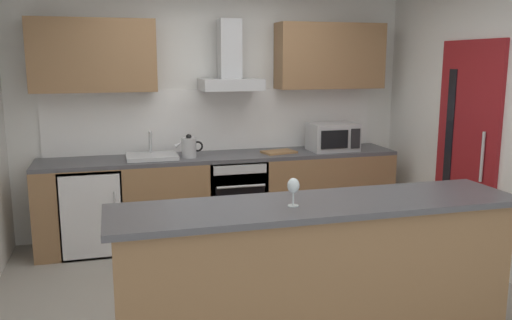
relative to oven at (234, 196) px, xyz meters
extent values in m
cube|color=gray|center=(-0.11, -1.47, -0.47)|extent=(5.22, 4.63, 0.02)
cube|color=white|center=(-0.11, 0.41, 0.84)|extent=(5.22, 0.12, 2.60)
cube|color=white|center=(2.06, -1.47, 0.84)|extent=(0.12, 4.63, 2.60)
cube|color=white|center=(-0.11, 0.33, 0.77)|extent=(3.58, 0.02, 0.66)
cube|color=olive|center=(-0.11, 0.03, -0.03)|extent=(3.71, 0.60, 0.86)
cube|color=#4C4C51|center=(-0.11, 0.03, 0.42)|extent=(3.71, 0.60, 0.04)
cube|color=olive|center=(0.04, -2.24, 0.01)|extent=(2.57, 0.52, 0.94)
cube|color=#4C4C51|center=(0.04, -2.24, 0.50)|extent=(2.67, 0.64, 0.04)
cube|color=olive|center=(-1.35, 0.18, 1.45)|extent=(1.19, 0.32, 0.70)
cube|color=olive|center=(1.13, 0.18, 1.45)|extent=(1.19, 0.32, 0.70)
cube|color=maroon|center=(1.98, -1.10, 0.56)|extent=(0.04, 0.85, 2.05)
cube|color=black|center=(1.96, -0.86, 0.67)|extent=(0.01, 0.11, 1.31)
cylinder|color=#B7BABC|center=(1.94, -1.37, 0.56)|extent=(0.03, 0.03, 0.45)
cube|color=slate|center=(0.00, 0.01, 0.00)|extent=(0.60, 0.56, 0.80)
cube|color=black|center=(0.00, -0.29, -0.06)|extent=(0.50, 0.02, 0.48)
cube|color=#B7BABC|center=(0.00, -0.29, 0.34)|extent=(0.54, 0.02, 0.09)
cylinder|color=#B7BABC|center=(0.00, -0.32, 0.18)|extent=(0.49, 0.02, 0.02)
cube|color=white|center=(-1.44, 0.01, -0.04)|extent=(0.58, 0.56, 0.85)
cube|color=silver|center=(-1.44, -0.28, -0.04)|extent=(0.55, 0.02, 0.80)
cylinder|color=#B7BABC|center=(-1.21, -0.30, 0.01)|extent=(0.02, 0.02, 0.38)
cube|color=#B7BABC|center=(1.10, -0.02, 0.59)|extent=(0.50, 0.36, 0.30)
cube|color=black|center=(1.04, -0.21, 0.59)|extent=(0.30, 0.02, 0.19)
cube|color=black|center=(1.28, -0.21, 0.59)|extent=(0.10, 0.01, 0.21)
cube|color=silver|center=(-0.84, 0.01, 0.46)|extent=(0.50, 0.40, 0.04)
cylinder|color=#B7BABC|center=(-0.84, 0.13, 0.57)|extent=(0.03, 0.03, 0.26)
cylinder|color=#B7BABC|center=(-0.84, 0.05, 0.69)|extent=(0.03, 0.16, 0.03)
cylinder|color=#B7BABC|center=(-0.47, -0.03, 0.54)|extent=(0.15, 0.15, 0.20)
sphere|color=black|center=(-0.47, -0.03, 0.65)|extent=(0.06, 0.06, 0.06)
cone|color=#B7BABC|center=(-0.57, -0.03, 0.58)|extent=(0.09, 0.04, 0.07)
torus|color=black|center=(-0.38, -0.03, 0.55)|extent=(0.11, 0.02, 0.11)
cube|color=#B7BABC|center=(0.00, 0.11, 1.16)|extent=(0.62, 0.45, 0.12)
cube|color=#B7BABC|center=(0.00, 0.16, 1.52)|extent=(0.22, 0.22, 0.60)
cylinder|color=silver|center=(-0.15, -2.29, 0.52)|extent=(0.07, 0.07, 0.01)
cylinder|color=silver|center=(-0.15, -2.29, 0.57)|extent=(0.01, 0.01, 0.09)
ellipsoid|color=silver|center=(-0.15, -2.29, 0.65)|extent=(0.08, 0.08, 0.10)
cube|color=#9E7247|center=(0.49, -0.02, 0.45)|extent=(0.38, 0.29, 0.02)
camera|label=1|loc=(-1.22, -5.27, 1.41)|focal=37.08mm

